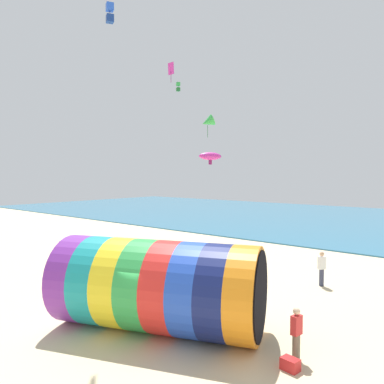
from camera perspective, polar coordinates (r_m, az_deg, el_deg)
ground_plane at (r=15.10m, az=-8.46°, el=-19.93°), size 120.00×120.00×0.00m
giant_inflatable_tube at (r=14.32m, az=-5.22°, el=-14.02°), size 8.29×5.92×3.37m
kite_handler at (r=12.87m, az=15.61°, el=-20.05°), size 0.27×0.39×1.66m
kite_blue_box at (r=24.94m, az=-12.41°, el=25.10°), size 0.56×0.56×1.19m
kite_green_box at (r=30.95m, az=-2.12°, el=15.73°), size 0.35×0.35×0.74m
kite_magenta_diamond at (r=25.10m, az=-3.23°, el=18.22°), size 0.52×0.12×1.25m
kite_magenta_parafoil at (r=19.39m, az=2.80°, el=5.47°), size 1.04×1.36×0.67m
kite_green_delta at (r=27.70m, az=2.40°, el=10.62°), size 1.35×1.36×1.67m
bystander_mid_beach at (r=20.93m, az=19.15°, el=-10.91°), size 0.40×0.42×1.80m
cooler_box at (r=12.53m, az=14.74°, el=-24.05°), size 0.56×0.43×0.36m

